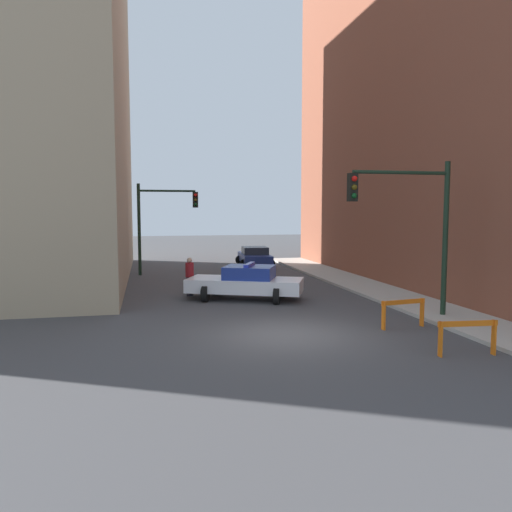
{
  "coord_description": "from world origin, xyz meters",
  "views": [
    {
      "loc": [
        -4.0,
        -14.04,
        3.67
      ],
      "look_at": [
        0.97,
        8.58,
        1.56
      ],
      "focal_mm": 35.0,
      "sensor_mm": 36.0,
      "label": 1
    }
  ],
  "objects_px": {
    "police_car": "(246,282)",
    "barrier_mid": "(403,309)",
    "traffic_light_near": "(415,215)",
    "barrier_front": "(468,332)",
    "traffic_light_far": "(159,216)",
    "pedestrian_crossing": "(190,276)",
    "parked_car_near": "(255,256)"
  },
  "relations": [
    {
      "from": "traffic_light_near",
      "to": "pedestrian_crossing",
      "type": "relative_size",
      "value": 3.13
    },
    {
      "from": "traffic_light_far",
      "to": "parked_car_near",
      "type": "height_order",
      "value": "traffic_light_far"
    },
    {
      "from": "traffic_light_far",
      "to": "barrier_mid",
      "type": "distance_m",
      "value": 16.86
    },
    {
      "from": "traffic_light_near",
      "to": "parked_car_near",
      "type": "distance_m",
      "value": 17.23
    },
    {
      "from": "traffic_light_far",
      "to": "barrier_mid",
      "type": "bearing_deg",
      "value": -64.7
    },
    {
      "from": "police_car",
      "to": "barrier_mid",
      "type": "xyz_separation_m",
      "value": [
        3.82,
        -6.01,
        -0.11
      ]
    },
    {
      "from": "parked_car_near",
      "to": "pedestrian_crossing",
      "type": "distance_m",
      "value": 11.73
    },
    {
      "from": "pedestrian_crossing",
      "to": "barrier_front",
      "type": "height_order",
      "value": "pedestrian_crossing"
    },
    {
      "from": "traffic_light_near",
      "to": "pedestrian_crossing",
      "type": "bearing_deg",
      "value": 137.47
    },
    {
      "from": "traffic_light_far",
      "to": "barrier_mid",
      "type": "xyz_separation_m",
      "value": [
        7.11,
        -15.04,
        -2.78
      ]
    },
    {
      "from": "parked_car_near",
      "to": "barrier_mid",
      "type": "bearing_deg",
      "value": -82.96
    },
    {
      "from": "police_car",
      "to": "parked_car_near",
      "type": "xyz_separation_m",
      "value": [
        2.96,
        11.96,
        -0.05
      ]
    },
    {
      "from": "traffic_light_far",
      "to": "parked_car_near",
      "type": "xyz_separation_m",
      "value": [
        6.25,
        2.94,
        -2.72
      ]
    },
    {
      "from": "police_car",
      "to": "traffic_light_far",
      "type": "bearing_deg",
      "value": 43.34
    },
    {
      "from": "traffic_light_far",
      "to": "police_car",
      "type": "height_order",
      "value": "traffic_light_far"
    },
    {
      "from": "police_car",
      "to": "traffic_light_near",
      "type": "bearing_deg",
      "value": -112.78
    },
    {
      "from": "traffic_light_near",
      "to": "traffic_light_far",
      "type": "bearing_deg",
      "value": 119.91
    },
    {
      "from": "barrier_mid",
      "to": "barrier_front",
      "type": "bearing_deg",
      "value": -88.43
    },
    {
      "from": "police_car",
      "to": "parked_car_near",
      "type": "relative_size",
      "value": 1.14
    },
    {
      "from": "traffic_light_near",
      "to": "barrier_front",
      "type": "relative_size",
      "value": 3.25
    },
    {
      "from": "traffic_light_near",
      "to": "barrier_front",
      "type": "xyz_separation_m",
      "value": [
        -0.84,
        -4.16,
        -2.91
      ]
    },
    {
      "from": "traffic_light_near",
      "to": "parked_car_near",
      "type": "relative_size",
      "value": 1.18
    },
    {
      "from": "police_car",
      "to": "barrier_front",
      "type": "relative_size",
      "value": 3.16
    },
    {
      "from": "traffic_light_near",
      "to": "barrier_mid",
      "type": "height_order",
      "value": "traffic_light_near"
    },
    {
      "from": "pedestrian_crossing",
      "to": "barrier_front",
      "type": "bearing_deg",
      "value": 98.81
    },
    {
      "from": "traffic_light_near",
      "to": "barrier_front",
      "type": "distance_m",
      "value": 5.15
    },
    {
      "from": "traffic_light_far",
      "to": "pedestrian_crossing",
      "type": "relative_size",
      "value": 3.13
    },
    {
      "from": "traffic_light_far",
      "to": "barrier_front",
      "type": "xyz_separation_m",
      "value": [
        7.19,
        -18.12,
        -2.78
      ]
    },
    {
      "from": "barrier_front",
      "to": "traffic_light_near",
      "type": "bearing_deg",
      "value": 78.58
    },
    {
      "from": "parked_car_near",
      "to": "barrier_mid",
      "type": "xyz_separation_m",
      "value": [
        0.86,
        -17.97,
        -0.06
      ]
    },
    {
      "from": "traffic_light_near",
      "to": "police_car",
      "type": "bearing_deg",
      "value": 133.88
    },
    {
      "from": "pedestrian_crossing",
      "to": "barrier_mid",
      "type": "bearing_deg",
      "value": 107.67
    }
  ]
}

